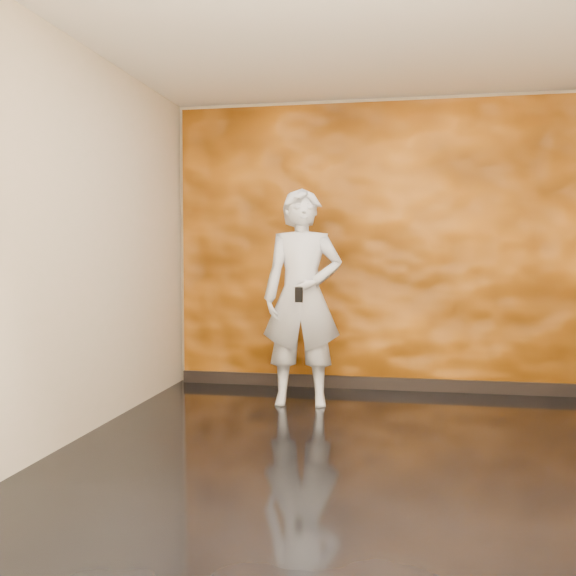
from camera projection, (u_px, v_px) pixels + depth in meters
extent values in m
cube|color=black|center=(362.00, 449.00, 4.32)|extent=(4.00, 4.00, 0.01)
cube|color=#C1AE99|center=(377.00, 245.00, 6.21)|extent=(4.00, 0.02, 2.80)
cube|color=#C1AE99|center=(326.00, 228.00, 2.28)|extent=(4.00, 0.02, 2.80)
cube|color=#C1AE99|center=(85.00, 241.00, 4.61)|extent=(0.02, 4.00, 2.80)
cube|color=white|center=(365.00, 25.00, 4.17)|extent=(4.00, 4.00, 0.01)
cube|color=orange|center=(377.00, 247.00, 6.17)|extent=(3.90, 0.06, 2.75)
cube|color=black|center=(376.00, 383.00, 6.20)|extent=(3.90, 0.04, 0.12)
imported|color=#9BA0AA|center=(302.00, 297.00, 5.55)|extent=(0.72, 0.52, 1.87)
cube|color=black|center=(299.00, 295.00, 5.27)|extent=(0.07, 0.03, 0.13)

